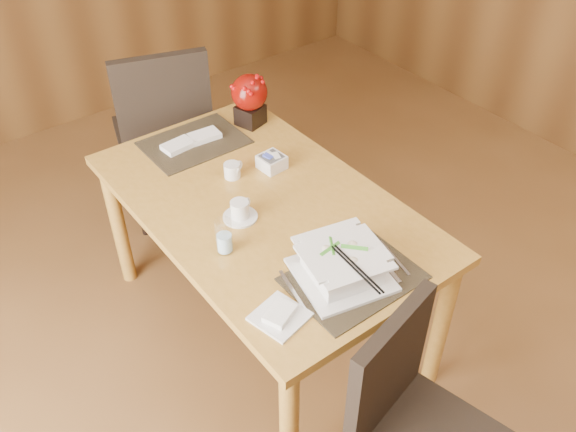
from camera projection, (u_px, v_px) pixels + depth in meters
ground at (349, 410)px, 2.59m from camera, size 6.00×6.00×0.00m
dining_table at (264, 220)px, 2.54m from camera, size 0.90×1.50×0.75m
placemat_near at (353, 278)px, 2.14m from camera, size 0.45×0.33×0.01m
placemat_far at (194, 143)px, 2.81m from camera, size 0.45×0.33×0.01m
soup_setting at (342, 265)px, 2.11m from camera, size 0.37×0.37×0.12m
coffee_cup at (240, 211)px, 2.38m from camera, size 0.14×0.14×0.08m
water_glass at (224, 236)px, 2.21m from camera, size 0.08×0.08×0.14m
creamer_jug at (232, 170)px, 2.59m from camera, size 0.11×0.11×0.07m
sugar_caddy at (272, 162)px, 2.64m from camera, size 0.11×0.11×0.06m
berry_decor at (250, 97)px, 2.86m from camera, size 0.17×0.17×0.25m
napkins_far at (193, 140)px, 2.80m from camera, size 0.28×0.10×0.02m
bread_plate at (280, 317)px, 2.00m from camera, size 0.19×0.19×0.01m
near_chair at (412, 417)px, 1.98m from camera, size 0.51×0.51×0.91m
far_chair at (164, 127)px, 3.22m from camera, size 0.61×0.62×1.05m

